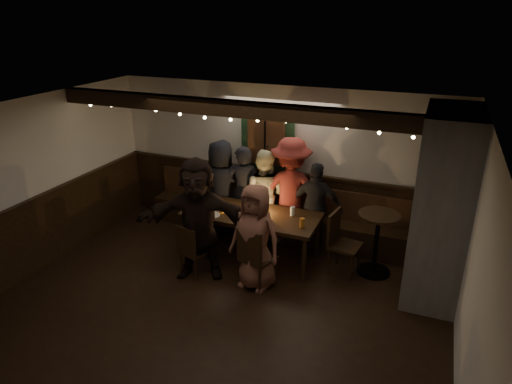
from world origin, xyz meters
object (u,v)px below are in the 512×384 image
at_px(person_d, 291,191).
at_px(chair_end, 340,239).
at_px(chair_near_right, 254,255).
at_px(person_e, 316,207).
at_px(high_top, 377,236).
at_px(person_b, 243,192).
at_px(person_g, 256,237).
at_px(person_c, 264,195).
at_px(person_f, 198,219).
at_px(dining_table, 251,217).
at_px(chair_near_left, 191,248).
at_px(person_a, 221,188).

bearing_deg(person_d, chair_end, 132.07).
relative_size(chair_near_right, person_e, 0.64).
relative_size(high_top, person_b, 0.60).
distance_m(chair_end, person_b, 1.91).
bearing_deg(person_g, person_d, 96.04).
bearing_deg(person_e, chair_near_right, 70.42).
distance_m(chair_near_right, person_c, 1.61).
bearing_deg(chair_end, person_f, -155.27).
distance_m(chair_end, person_f, 2.14).
bearing_deg(person_d, dining_table, 48.37).
bearing_deg(person_c, person_g, 109.82).
bearing_deg(person_g, chair_end, 46.55).
xyz_separation_m(chair_near_right, chair_end, (1.02, 0.91, 0.01)).
height_order(chair_near_right, person_g, person_g).
xyz_separation_m(person_d, person_g, (-0.02, -1.52, -0.13)).
height_order(chair_near_right, person_e, person_e).
height_order(person_b, person_g, person_b).
xyz_separation_m(chair_near_left, person_d, (1.00, 1.64, 0.45)).
xyz_separation_m(chair_near_right, person_g, (-0.00, 0.06, 0.24)).
bearing_deg(person_f, person_e, 27.10).
xyz_separation_m(person_e, person_g, (-0.50, -1.40, 0.03)).
bearing_deg(person_c, person_f, 76.16).
bearing_deg(person_a, person_c, 179.40).
relative_size(chair_near_right, high_top, 0.98).
height_order(chair_near_right, person_d, person_d).
bearing_deg(chair_end, chair_near_left, -154.18).
xyz_separation_m(person_b, person_c, (0.35, 0.06, -0.02)).
xyz_separation_m(high_top, person_a, (-2.75, 0.39, 0.23)).
relative_size(dining_table, person_c, 1.33).
relative_size(chair_near_left, person_c, 0.52).
xyz_separation_m(chair_end, person_c, (-1.46, 0.61, 0.26)).
bearing_deg(person_b, dining_table, 103.55).
relative_size(chair_near_right, person_f, 0.52).
relative_size(person_b, person_e, 1.10).
height_order(person_b, person_e, person_b).
height_order(chair_near_right, person_a, person_a).
xyz_separation_m(person_b, person_d, (0.81, 0.13, 0.10)).
xyz_separation_m(dining_table, person_f, (-0.51, -0.78, 0.22)).
bearing_deg(high_top, person_d, 161.18).
bearing_deg(person_b, person_d, 169.50).
xyz_separation_m(chair_near_left, person_a, (-0.23, 1.51, 0.38)).
bearing_deg(person_f, person_d, 40.70).
xyz_separation_m(high_top, person_f, (-2.43, -1.03, 0.30)).
bearing_deg(chair_near_right, person_a, 129.87).
relative_size(person_e, person_g, 0.96).
height_order(dining_table, person_e, person_e).
xyz_separation_m(person_c, person_f, (-0.45, -1.49, 0.12)).
distance_m(person_e, person_g, 1.49).
relative_size(chair_end, person_e, 0.65).
xyz_separation_m(dining_table, chair_near_right, (0.38, -0.82, -0.16)).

